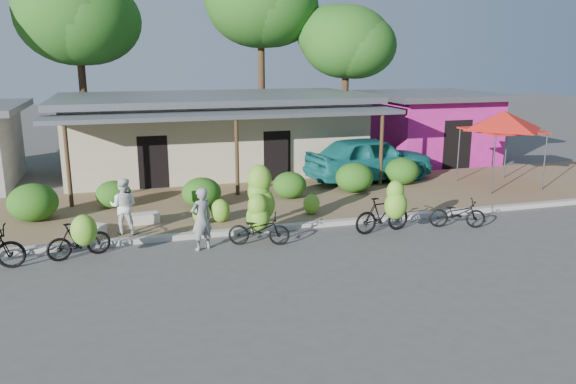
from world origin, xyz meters
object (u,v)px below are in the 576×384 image
object	(u,v)px
tree_center_right	(257,1)
bystander	(124,206)
red_canopy	(503,121)
sack_near	(144,218)
bike_center	(259,211)
vendor	(202,219)
tree_near_right	(342,40)
bike_right	(386,211)
sack_far	(92,229)
teal_van	(370,158)
bike_far_right	(457,213)
bike_left	(80,237)
tree_far_center	(73,15)

from	to	relation	value
tree_center_right	bystander	distance (m)	17.17
red_canopy	sack_near	bearing A→B (deg)	-174.55
red_canopy	tree_center_right	bearing A→B (deg)	119.02
bike_center	bystander	distance (m)	3.81
red_canopy	vendor	xyz separation A→B (m)	(-11.91, -3.75, -1.77)
tree_near_right	sack_near	bearing A→B (deg)	-133.76
red_canopy	bystander	size ratio (longest dim) A/B	2.20
bike_right	bystander	size ratio (longest dim) A/B	1.14
sack_far	teal_van	distance (m)	11.22
bystander	bike_far_right	bearing A→B (deg)	-174.34
tree_center_right	sack_near	xyz separation A→B (m)	(-6.68, -13.16, -7.42)
sack_near	tree_near_right	bearing A→B (deg)	46.24
bike_right	sack_near	world-z (taller)	bike_right
tree_near_right	bike_left	world-z (taller)	tree_near_right
sack_far	bike_right	bearing A→B (deg)	-14.38
tree_near_right	sack_far	size ratio (longest dim) A/B	10.03
tree_near_right	bike_left	xyz separation A→B (m)	(-12.33, -13.55, -5.16)
tree_near_right	bike_left	distance (m)	19.03
sack_near	sack_far	bearing A→B (deg)	-157.22
bike_center	bike_far_right	world-z (taller)	bike_center
red_canopy	bystander	world-z (taller)	red_canopy
sack_far	teal_van	world-z (taller)	teal_van
tree_center_right	teal_van	distance (m)	11.92
tree_far_center	bystander	distance (m)	14.86
bike_center	sack_far	xyz separation A→B (m)	(-4.46, 1.62, -0.60)
bike_left	sack_far	size ratio (longest dim) A/B	2.19
bike_left	sack_near	distance (m)	2.92
bike_right	tree_near_right	bearing A→B (deg)	-23.08
bike_center	teal_van	bearing A→B (deg)	-28.60
bike_center	vendor	xyz separation A→B (m)	(-1.61, -0.24, -0.02)
bike_left	vendor	bearing A→B (deg)	-108.71
tree_center_right	bike_right	distance (m)	17.32
tree_far_center	bike_center	world-z (taller)	tree_far_center
bike_left	bystander	bearing A→B (deg)	-52.19
bike_right	teal_van	distance (m)	6.66
bike_center	vendor	distance (m)	1.63
tree_near_right	bystander	distance (m)	17.15
bike_far_right	tree_near_right	bearing A→B (deg)	13.20
vendor	bike_far_right	bearing A→B (deg)	153.05
tree_far_center	sack_far	world-z (taller)	tree_far_center
teal_van	tree_near_right	bearing A→B (deg)	-22.45
bike_far_right	teal_van	bearing A→B (deg)	20.42
tree_center_right	vendor	size ratio (longest dim) A/B	5.88
sack_far	tree_center_right	bearing A→B (deg)	59.37
tree_near_right	sack_far	world-z (taller)	tree_near_right
tree_far_center	bike_far_right	distance (m)	20.07
red_canopy	bike_left	bearing A→B (deg)	-166.23
red_canopy	sack_far	bearing A→B (deg)	-172.72
red_canopy	vendor	world-z (taller)	red_canopy
vendor	tree_near_right	bearing A→B (deg)	-149.66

